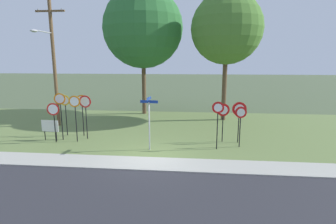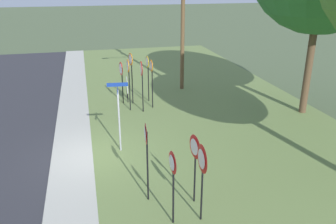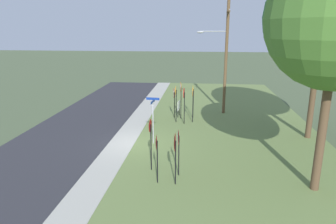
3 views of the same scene
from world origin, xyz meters
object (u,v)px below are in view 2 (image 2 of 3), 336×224
(notice_board, at_px, (127,86))
(stop_sign_far_left, at_px, (121,74))
(yield_sign_far_right, at_px, (194,153))
(street_name_post, at_px, (119,111))
(yield_sign_near_right, at_px, (202,165))
(yield_sign_far_left, at_px, (172,172))
(stop_sign_center_tall, at_px, (142,75))
(utility_pole, at_px, (180,8))
(stop_sign_near_left, at_px, (148,69))
(stop_sign_near_right, at_px, (128,74))
(stop_sign_far_center, at_px, (131,68))
(stop_sign_far_right, at_px, (152,74))
(yield_sign_near_left, at_px, (146,145))

(notice_board, bearing_deg, stop_sign_far_left, -30.35)
(yield_sign_far_right, distance_m, street_name_post, 4.47)
(yield_sign_near_right, relative_size, yield_sign_far_left, 1.05)
(stop_sign_center_tall, xyz_separation_m, utility_pole, (-3.47, 2.98, 2.99))
(stop_sign_near_left, bearing_deg, notice_board, -115.06)
(stop_sign_near_right, bearing_deg, utility_pole, 128.82)
(stop_sign_near_right, bearing_deg, stop_sign_far_left, -170.66)
(stop_sign_far_center, bearing_deg, notice_board, -173.90)
(stop_sign_far_left, bearing_deg, stop_sign_near_left, 83.26)
(notice_board, bearing_deg, stop_sign_far_center, 20.57)
(yield_sign_near_right, height_order, yield_sign_far_left, yield_sign_near_right)
(stop_sign_near_left, bearing_deg, stop_sign_near_right, -47.54)
(yield_sign_near_right, bearing_deg, stop_sign_far_right, 176.68)
(stop_sign_far_center, bearing_deg, yield_sign_far_left, -11.69)
(stop_sign_far_right, relative_size, yield_sign_far_right, 1.15)
(stop_sign_center_tall, bearing_deg, yield_sign_near_right, 3.07)
(street_name_post, bearing_deg, stop_sign_near_left, 164.27)
(yield_sign_far_right, bearing_deg, street_name_post, -163.68)
(stop_sign_near_left, relative_size, yield_sign_near_right, 1.08)
(stop_sign_near_right, xyz_separation_m, stop_sign_far_right, (-0.11, 1.24, -0.10))
(stop_sign_far_center, height_order, street_name_post, street_name_post)
(stop_sign_far_center, height_order, yield_sign_far_left, stop_sign_far_center)
(stop_sign_near_left, xyz_separation_m, stop_sign_near_right, (1.22, -1.24, 0.12))
(yield_sign_far_left, bearing_deg, notice_board, 174.63)
(stop_sign_near_right, relative_size, yield_sign_near_right, 1.14)
(stop_sign_far_left, height_order, yield_sign_near_right, yield_sign_near_right)
(stop_sign_near_right, xyz_separation_m, yield_sign_far_right, (8.63, 0.83, -0.28))
(stop_sign_far_center, xyz_separation_m, yield_sign_far_right, (9.67, 0.54, -0.35))
(yield_sign_near_left, relative_size, utility_pole, 0.29)
(stop_sign_far_center, xyz_separation_m, stop_sign_center_tall, (1.41, 0.34, -0.09))
(stop_sign_center_tall, bearing_deg, stop_sign_far_center, -164.17)
(street_name_post, bearing_deg, notice_board, 175.44)
(stop_sign_near_right, relative_size, yield_sign_far_right, 1.20)
(stop_sign_far_right, xyz_separation_m, notice_board, (-1.59, -1.14, -1.06))
(stop_sign_near_left, relative_size, stop_sign_far_right, 0.99)
(yield_sign_far_left, height_order, yield_sign_far_right, same)
(yield_sign_far_right, bearing_deg, stop_sign_far_right, 169.36)
(stop_sign_near_left, relative_size, street_name_post, 0.91)
(yield_sign_near_right, bearing_deg, stop_sign_near_right, -175.89)
(yield_sign_near_left, height_order, street_name_post, street_name_post)
(street_name_post, distance_m, notice_board, 6.41)
(street_name_post, relative_size, notice_board, 2.31)
(yield_sign_near_right, bearing_deg, utility_pole, 166.86)
(stop_sign_center_tall, relative_size, utility_pole, 0.29)
(stop_sign_far_right, bearing_deg, notice_board, -146.79)
(stop_sign_far_center, bearing_deg, stop_sign_far_left, -117.62)
(stop_sign_near_left, xyz_separation_m, yield_sign_far_left, (10.70, -1.32, -0.18))
(stop_sign_near_right, distance_m, yield_sign_near_left, 8.21)
(stop_sign_far_right, height_order, yield_sign_near_right, stop_sign_far_right)
(stop_sign_near_left, xyz_separation_m, stop_sign_far_center, (0.18, -0.95, 0.18))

